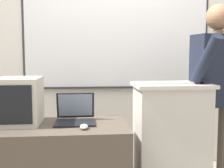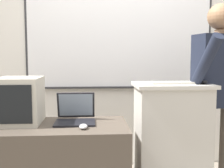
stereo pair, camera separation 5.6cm
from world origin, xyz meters
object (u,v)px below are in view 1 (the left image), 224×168
object	(u,v)px
laptop	(75,114)
crt_monitor	(19,101)
person_presenter	(217,87)
computer_mouse_by_laptop	(84,127)
wireless_keyboard	(174,83)
lectern_podium	(170,143)
computer_mouse_by_keyboard	(202,82)

from	to	relation	value
laptop	crt_monitor	size ratio (longest dim) A/B	0.80
person_presenter	crt_monitor	size ratio (longest dim) A/B	4.39
person_presenter	laptop	world-z (taller)	person_presenter
laptop	computer_mouse_by_laptop	bearing A→B (deg)	-73.16
wireless_keyboard	laptop	bearing A→B (deg)	-179.25
lectern_podium	laptop	xyz separation A→B (m)	(-0.80, -0.07, 0.28)
computer_mouse_by_laptop	crt_monitor	world-z (taller)	crt_monitor
computer_mouse_by_laptop	computer_mouse_by_keyboard	size ratio (longest dim) A/B	1.00
crt_monitor	laptop	bearing A→B (deg)	2.60
laptop	wireless_keyboard	distance (m)	0.84
person_presenter	wireless_keyboard	xyz separation A→B (m)	(-0.42, -0.11, 0.05)
laptop	lectern_podium	bearing A→B (deg)	4.78
wireless_keyboard	computer_mouse_by_keyboard	xyz separation A→B (m)	(0.24, -0.00, 0.01)
person_presenter	wireless_keyboard	bearing A→B (deg)	-176.84
wireless_keyboard	computer_mouse_by_laptop	world-z (taller)	wireless_keyboard
lectern_podium	computer_mouse_by_laptop	size ratio (longest dim) A/B	10.32
laptop	computer_mouse_by_keyboard	distance (m)	1.07
wireless_keyboard	crt_monitor	world-z (taller)	crt_monitor
laptop	wireless_keyboard	bearing A→B (deg)	0.75
lectern_podium	computer_mouse_by_laptop	bearing A→B (deg)	-157.82
laptop	crt_monitor	distance (m)	0.44
person_presenter	crt_monitor	bearing A→B (deg)	173.55
lectern_podium	crt_monitor	distance (m)	1.29
lectern_podium	wireless_keyboard	world-z (taller)	wireless_keyboard
lectern_podium	computer_mouse_by_laptop	world-z (taller)	lectern_podium
computer_mouse_by_laptop	computer_mouse_by_keyboard	distance (m)	1.05
wireless_keyboard	computer_mouse_by_keyboard	bearing A→B (deg)	-0.79
lectern_podium	wireless_keyboard	size ratio (longest dim) A/B	2.69
wireless_keyboard	lectern_podium	bearing A→B (deg)	94.30
lectern_podium	crt_monitor	bearing A→B (deg)	-175.98
person_presenter	laptop	distance (m)	1.24
laptop	computer_mouse_by_keyboard	size ratio (longest dim) A/B	3.11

